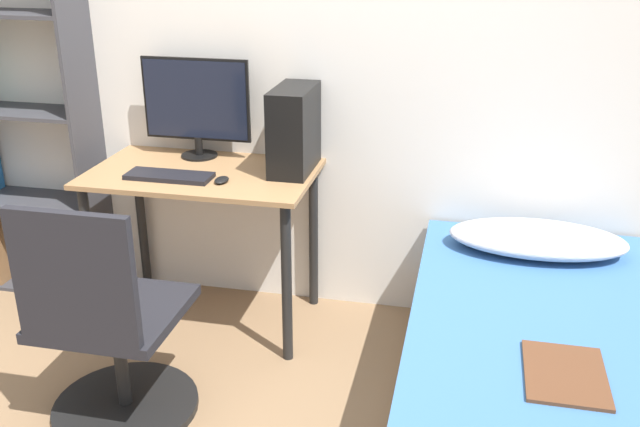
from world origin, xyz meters
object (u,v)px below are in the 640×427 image
object	(u,v)px
bookshelf	(2,119)
office_chair	(109,341)
bed	(539,392)
keyboard	(169,176)
pc_tower	(294,129)
monitor	(196,104)

from	to	relation	value
bookshelf	office_chair	world-z (taller)	bookshelf
bed	keyboard	size ratio (longest dim) A/B	4.91
bed	pc_tower	bearing A→B (deg)	145.69
office_chair	bed	xyz separation A→B (m)	(1.52, 0.17, -0.11)
office_chair	keyboard	size ratio (longest dim) A/B	2.46
bookshelf	pc_tower	bearing A→B (deg)	-2.10
bookshelf	office_chair	size ratio (longest dim) A/B	2.01
monitor	keyboard	bearing A→B (deg)	-92.04
bookshelf	monitor	size ratio (longest dim) A/B	3.63
bookshelf	keyboard	world-z (taller)	bookshelf
office_chair	bed	bearing A→B (deg)	6.53
office_chair	pc_tower	distance (m)	1.16
bookshelf	monitor	bearing A→B (deg)	2.30
keyboard	monitor	bearing A→B (deg)	87.96
monitor	office_chair	bearing A→B (deg)	-89.28
bed	monitor	bearing A→B (deg)	152.13
office_chair	monitor	world-z (taller)	monitor
office_chair	monitor	size ratio (longest dim) A/B	1.81
office_chair	monitor	xyz separation A→B (m)	(-0.01, 0.98, 0.64)
office_chair	keyboard	xyz separation A→B (m)	(-0.02, 0.67, 0.40)
monitor	pc_tower	size ratio (longest dim) A/B	1.38
bookshelf	pc_tower	size ratio (longest dim) A/B	4.99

